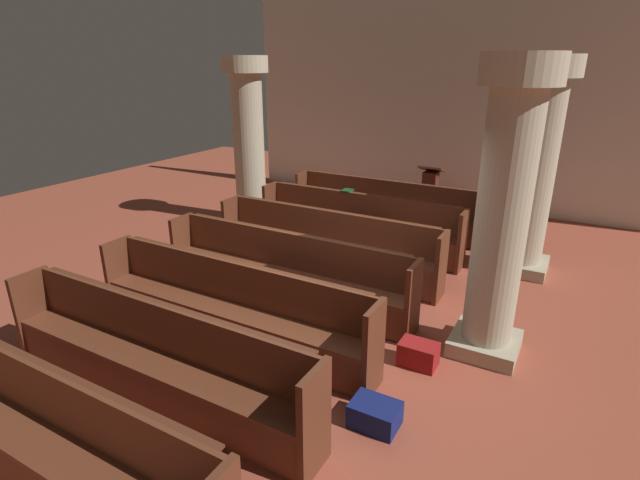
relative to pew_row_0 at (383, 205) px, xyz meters
The scene contains 16 objects.
ground_plane 3.69m from the pew_row_0, 79.31° to the right, with size 19.20×19.20×0.00m, color #9E4733.
back_wall 3.11m from the pew_row_0, 74.72° to the left, with size 10.00×0.16×4.50m, color silver.
pew_row_0 is the anchor object (origin of this frame).
pew_row_1 1.13m from the pew_row_0, 90.00° to the right, with size 3.61×0.46×0.96m.
pew_row_2 2.27m from the pew_row_0, 90.00° to the right, with size 3.61×0.47×0.96m.
pew_row_3 3.40m from the pew_row_0, 90.00° to the right, with size 3.61×0.46×0.96m.
pew_row_4 4.54m from the pew_row_0, 90.00° to the right, with size 3.61×0.46×0.96m.
pew_row_5 5.67m from the pew_row_0, 90.00° to the right, with size 3.61×0.47×0.96m.
pew_row_6 6.81m from the pew_row_0, 90.00° to the right, with size 3.61×0.46×0.96m.
pillar_aisle_side 2.91m from the pew_row_0, 14.89° to the right, with size 0.86×0.86×3.17m.
pillar_far_side 2.88m from the pew_row_0, 163.73° to the right, with size 0.86×0.86×3.17m.
pillar_aisle_rear 4.32m from the pew_row_0, 51.59° to the right, with size 0.77×0.77×3.17m.
lectern 1.38m from the pew_row_0, 68.76° to the left, with size 0.48×0.45×1.08m.
hymn_book 1.10m from the pew_row_0, 107.54° to the right, with size 0.17×0.21×0.03m, color #194723.
kneeler_box_navy 5.37m from the pew_row_0, 68.29° to the right, with size 0.43×0.32×0.23m, color navy.
kneeler_box_red 4.41m from the pew_row_0, 62.59° to the right, with size 0.40×0.27×0.26m, color maroon.
Camera 1 is at (2.59, -4.69, 3.10)m, focal length 27.22 mm.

